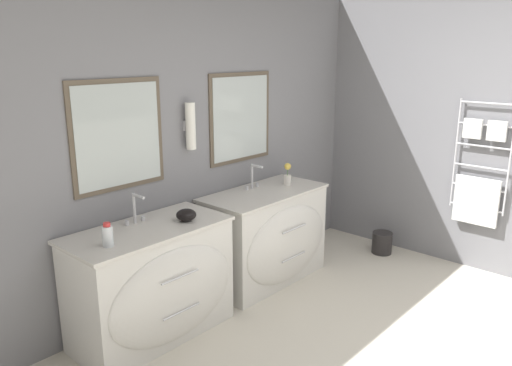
{
  "coord_description": "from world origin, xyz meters",
  "views": [
    {
      "loc": [
        -2.7,
        -0.85,
        2.07
      ],
      "look_at": [
        -0.01,
        1.57,
        1.09
      ],
      "focal_mm": 35.0,
      "sensor_mm": 36.0,
      "label": 1
    }
  ],
  "objects_px": {
    "vanity_left": "(154,282)",
    "flower_vase": "(288,175)",
    "toiletry_bottle": "(108,235)",
    "waste_bin": "(382,242)",
    "amenity_bowl": "(186,215)",
    "vanity_right": "(267,236)"
  },
  "relations": [
    {
      "from": "amenity_bowl",
      "to": "toiletry_bottle",
      "type": "bearing_deg",
      "value": -179.45
    },
    {
      "from": "flower_vase",
      "to": "waste_bin",
      "type": "distance_m",
      "value": 1.36
    },
    {
      "from": "toiletry_bottle",
      "to": "flower_vase",
      "type": "distance_m",
      "value": 1.95
    },
    {
      "from": "vanity_right",
      "to": "flower_vase",
      "type": "relative_size",
      "value": 5.74
    },
    {
      "from": "waste_bin",
      "to": "vanity_right",
      "type": "bearing_deg",
      "value": 159.07
    },
    {
      "from": "vanity_right",
      "to": "toiletry_bottle",
      "type": "height_order",
      "value": "toiletry_bottle"
    },
    {
      "from": "vanity_left",
      "to": "waste_bin",
      "type": "height_order",
      "value": "vanity_left"
    },
    {
      "from": "vanity_left",
      "to": "toiletry_bottle",
      "type": "bearing_deg",
      "value": -171.32
    },
    {
      "from": "flower_vase",
      "to": "waste_bin",
      "type": "relative_size",
      "value": 0.92
    },
    {
      "from": "vanity_left",
      "to": "amenity_bowl",
      "type": "height_order",
      "value": "amenity_bowl"
    },
    {
      "from": "vanity_left",
      "to": "vanity_right",
      "type": "bearing_deg",
      "value": 0.0
    },
    {
      "from": "vanity_left",
      "to": "amenity_bowl",
      "type": "bearing_deg",
      "value": -10.24
    },
    {
      "from": "vanity_right",
      "to": "toiletry_bottle",
      "type": "distance_m",
      "value": 1.71
    },
    {
      "from": "amenity_bowl",
      "to": "flower_vase",
      "type": "xyz_separation_m",
      "value": [
        1.29,
        0.07,
        0.05
      ]
    },
    {
      "from": "toiletry_bottle",
      "to": "waste_bin",
      "type": "height_order",
      "value": "toiletry_bottle"
    },
    {
      "from": "amenity_bowl",
      "to": "vanity_right",
      "type": "bearing_deg",
      "value": 2.97
    },
    {
      "from": "vanity_left",
      "to": "amenity_bowl",
      "type": "relative_size",
      "value": 7.95
    },
    {
      "from": "amenity_bowl",
      "to": "waste_bin",
      "type": "bearing_deg",
      "value": -10.95
    },
    {
      "from": "vanity_left",
      "to": "vanity_right",
      "type": "distance_m",
      "value": 1.26
    },
    {
      "from": "toiletry_bottle",
      "to": "flower_vase",
      "type": "bearing_deg",
      "value": 2.38
    },
    {
      "from": "vanity_left",
      "to": "flower_vase",
      "type": "bearing_deg",
      "value": 0.87
    },
    {
      "from": "amenity_bowl",
      "to": "waste_bin",
      "type": "xyz_separation_m",
      "value": [
        2.25,
        -0.44,
        -0.77
      ]
    }
  ]
}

